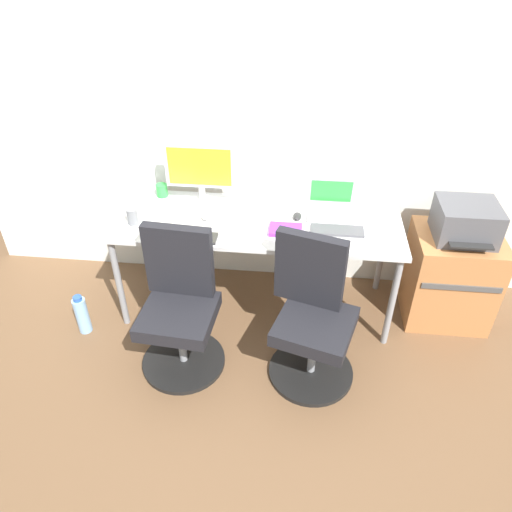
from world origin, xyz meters
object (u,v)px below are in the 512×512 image
(printer, at_px, (466,221))
(desktop_monitor, at_px, (200,170))
(office_chair_left, at_px, (180,308))
(open_laptop, at_px, (331,205))
(water_bottle_on_floor, at_px, (82,315))
(side_cabinet, at_px, (449,276))
(coffee_mug, at_px, (162,190))
(office_chair_right, at_px, (312,318))

(printer, distance_m, desktop_monitor, 1.79)
(printer, relative_size, desktop_monitor, 0.83)
(office_chair_left, relative_size, open_laptop, 3.03)
(printer, relative_size, water_bottle_on_floor, 1.29)
(side_cabinet, distance_m, coffee_mug, 2.13)
(side_cabinet, bearing_deg, open_laptop, 173.63)
(office_chair_right, height_order, open_laptop, open_laptop)
(water_bottle_on_floor, distance_m, desktop_monitor, 1.30)
(open_laptop, bearing_deg, desktop_monitor, 177.01)
(office_chair_left, relative_size, side_cabinet, 1.40)
(office_chair_left, xyz_separation_m, side_cabinet, (1.78, 0.62, -0.09))
(printer, distance_m, coffee_mug, 2.08)
(office_chair_right, xyz_separation_m, side_cabinet, (0.96, 0.63, -0.09))
(office_chair_right, distance_m, side_cabinet, 1.15)
(office_chair_left, bearing_deg, desktop_monitor, 89.17)
(office_chair_left, xyz_separation_m, office_chair_right, (0.82, -0.00, 0.00))
(printer, height_order, coffee_mug, printer)
(side_cabinet, xyz_separation_m, desktop_monitor, (-1.77, 0.14, 0.66))
(side_cabinet, distance_m, desktop_monitor, 1.89)
(side_cabinet, relative_size, open_laptop, 2.16)
(office_chair_left, relative_size, desktop_monitor, 1.96)
(open_laptop, bearing_deg, side_cabinet, -6.37)
(office_chair_right, relative_size, printer, 2.35)
(desktop_monitor, bearing_deg, office_chair_right, -43.64)
(office_chair_right, distance_m, desktop_monitor, 1.25)
(office_chair_left, height_order, open_laptop, open_laptop)
(coffee_mug, bearing_deg, office_chair_right, -36.56)
(office_chair_left, relative_size, coffee_mug, 10.22)
(side_cabinet, bearing_deg, desktop_monitor, 175.34)
(side_cabinet, xyz_separation_m, printer, (0.00, -0.00, 0.45))
(office_chair_right, bearing_deg, desktop_monitor, 136.36)
(office_chair_left, height_order, water_bottle_on_floor, office_chair_left)
(water_bottle_on_floor, bearing_deg, office_chair_right, -5.83)
(desktop_monitor, bearing_deg, water_bottle_on_floor, -141.62)
(office_chair_left, xyz_separation_m, water_bottle_on_floor, (-0.76, 0.16, -0.28))
(side_cabinet, height_order, printer, printer)
(side_cabinet, height_order, water_bottle_on_floor, side_cabinet)
(side_cabinet, relative_size, coffee_mug, 7.29)
(office_chair_left, relative_size, printer, 2.35)
(coffee_mug, bearing_deg, office_chair_left, -70.39)
(office_chair_right, distance_m, printer, 1.20)
(office_chair_right, xyz_separation_m, water_bottle_on_floor, (-1.58, 0.16, -0.28))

